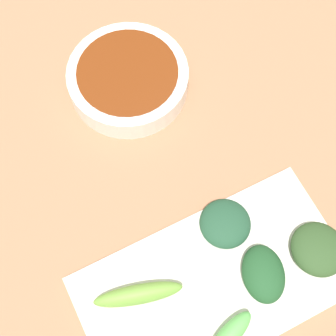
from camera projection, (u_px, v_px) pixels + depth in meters
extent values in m
cube|color=#A37151|center=(169.00, 194.00, 0.61)|extent=(2.10, 2.10, 0.02)
cylinder|color=white|center=(128.00, 79.00, 0.64)|extent=(0.15, 0.15, 0.03)
cylinder|color=maroon|center=(128.00, 77.00, 0.63)|extent=(0.13, 0.13, 0.02)
cube|color=silver|center=(214.00, 283.00, 0.55)|extent=(0.15, 0.29, 0.01)
ellipsoid|color=#224B32|center=(225.00, 224.00, 0.56)|extent=(0.06, 0.06, 0.02)
ellipsoid|color=#72A63F|center=(138.00, 294.00, 0.53)|extent=(0.05, 0.10, 0.02)
ellipsoid|color=#61BB58|center=(230.00, 335.00, 0.51)|extent=(0.04, 0.06, 0.02)
ellipsoid|color=#204D27|center=(263.00, 274.00, 0.54)|extent=(0.07, 0.06, 0.03)
ellipsoid|color=#2E4B25|center=(318.00, 249.00, 0.55)|extent=(0.07, 0.06, 0.02)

